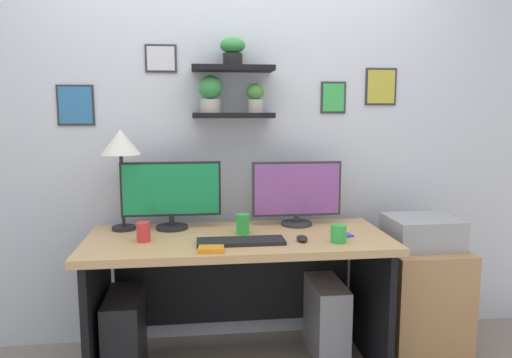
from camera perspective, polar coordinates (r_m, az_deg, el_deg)
name	(u,v)px	position (r m, az deg, el deg)	size (l,w,h in m)	color
back_wall_assembly	(232,120)	(2.92, -2.91, 7.04)	(4.40, 0.24, 2.70)	silver
desk	(238,271)	(2.69, -2.17, -10.83)	(1.60, 0.68, 0.75)	tan
monitor_left	(171,193)	(2.74, -10.00, -1.66)	(0.55, 0.18, 0.38)	black
monitor_right	(297,193)	(2.80, 4.84, -1.62)	(0.52, 0.18, 0.37)	#2D2D33
keyboard	(240,241)	(2.44, -1.86, -7.39)	(0.44, 0.14, 0.02)	black
computer_mouse	(302,238)	(2.48, 5.46, -7.01)	(0.06, 0.09, 0.03)	black
desk_lamp	(121,148)	(2.74, -15.71, 3.60)	(0.22, 0.22, 0.56)	black
cell_phone	(342,234)	(2.65, 10.12, -6.37)	(0.07, 0.14, 0.01)	blue
coffee_mug	(338,234)	(2.48, 9.73, -6.38)	(0.08, 0.08, 0.09)	green
pen_cup	(143,232)	(2.53, -13.17, -6.11)	(0.07, 0.07, 0.10)	red
scissors_tray	(211,249)	(2.31, -5.33, -8.27)	(0.12, 0.08, 0.02)	orange
water_cup	(243,224)	(2.61, -1.57, -5.34)	(0.07, 0.07, 0.11)	green
drawer_cabinet	(418,299)	(3.05, 18.66, -13.31)	(0.44, 0.50, 0.64)	tan
printer	(422,232)	(2.93, 19.02, -5.92)	(0.38, 0.34, 0.17)	#9E9EA3
computer_tower_left	(125,338)	(2.74, -15.21, -17.69)	(0.18, 0.40, 0.47)	black
computer_tower_right	(326,319)	(2.92, 8.30, -16.04)	(0.18, 0.40, 0.44)	#99999E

